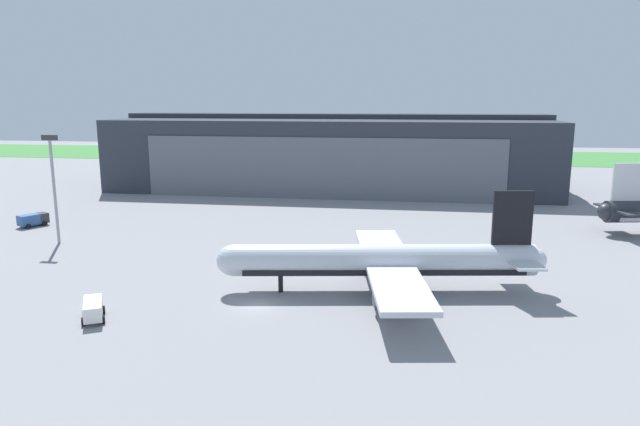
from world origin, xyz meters
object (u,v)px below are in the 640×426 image
object	(u,v)px
maintenance_hangar	(333,152)
ops_van	(93,309)
baggage_tug	(33,219)
apron_light_mast	(53,180)
airliner_near_right	(383,261)

from	to	relation	value
maintenance_hangar	ops_van	xyz separation A→B (m)	(-11.82, -93.64, -7.54)
baggage_tug	apron_light_mast	bearing A→B (deg)	-41.47
airliner_near_right	ops_van	bearing A→B (deg)	-155.33
maintenance_hangar	ops_van	size ratio (longest dim) A/B	21.55
maintenance_hangar	baggage_tug	size ratio (longest dim) A/B	20.13
baggage_tug	ops_van	xyz separation A→B (m)	(33.64, -38.18, -0.10)
maintenance_hangar	airliner_near_right	xyz separation A→B (m)	(16.68, -80.55, -5.04)
baggage_tug	ops_van	distance (m)	50.89
ops_van	maintenance_hangar	bearing A→B (deg)	82.81
maintenance_hangar	baggage_tug	distance (m)	72.09
airliner_near_right	baggage_tug	world-z (taller)	airliner_near_right
baggage_tug	ops_van	bearing A→B (deg)	-48.62
airliner_near_right	ops_van	world-z (taller)	airliner_near_right
ops_van	airliner_near_right	bearing A→B (deg)	24.67
baggage_tug	airliner_near_right	bearing A→B (deg)	-21.99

